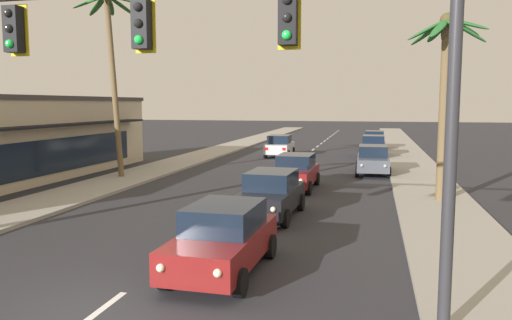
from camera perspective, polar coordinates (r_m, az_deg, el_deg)
The scene contains 14 objects.
ground_plane at distance 10.87m, azimuth -17.50°, elevation -16.16°, with size 220.00×220.00×0.00m, color #2D2D33.
sidewalk_right at distance 28.98m, azimuth 18.15°, elevation -1.92°, with size 3.20×110.00×0.14m, color #9E998E.
sidewalk_left at distance 31.68m, azimuth -11.22°, elevation -1.03°, with size 3.20×110.00×0.14m, color #9E998E.
lane_markings at distance 29.93m, azimuth 3.78°, elevation -1.48°, with size 4.28×88.69×0.01m.
traffic_signal_mast at distance 9.37m, azimuth -2.68°, elevation 12.22°, with size 11.34×0.41×6.90m.
sedan_lead_at_stop_bar at distance 12.42m, azimuth -3.75°, elevation -8.83°, with size 2.04×4.49×1.68m.
sedan_third_in_queue at distance 18.30m, azimuth 1.70°, elevation -3.85°, with size 2.09×4.50×1.68m.
sedan_fifth_in_queue at distance 24.33m, azimuth 4.52°, elevation -1.30°, with size 2.02×4.48×1.68m.
sedan_oncoming_far at distance 39.19m, azimuth 2.71°, elevation 1.65°, with size 2.03×4.48×1.68m.
sedan_parked_nearest_kerb at distance 30.12m, azimuth 13.14°, elevation 0.04°, with size 2.01×4.48×1.68m.
sedan_parked_mid_kerb at distance 46.33m, azimuth 13.31°, elevation 2.22°, with size 1.99×4.47×1.68m.
sedan_parked_far_kerb at distance 39.68m, azimuth 13.21°, elevation 1.54°, with size 2.03×4.48×1.68m.
palm_left_second at distance 28.72m, azimuth -16.23°, elevation 12.56°, with size 3.62×3.54×10.13m.
palm_right_second at distance 21.90m, azimuth 20.76°, elevation 9.12°, with size 3.11×3.30×7.73m.
Camera 1 is at (5.24, -8.58, 4.12)m, focal length 35.18 mm.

